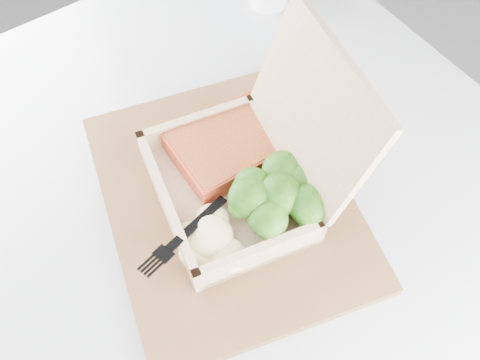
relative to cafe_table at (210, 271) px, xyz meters
The scene contains 9 objects.
floor 0.73m from the cafe_table, behind, with size 4.00×4.00×0.00m, color gray.
cafe_table is the anchor object (origin of this frame).
serving_tray 0.21m from the cafe_table, 55.25° to the left, with size 0.36×0.29×0.02m, color brown.
takeout_container 0.27m from the cafe_table, 58.90° to the left, with size 0.29×0.29×0.19m.
salmon_fillet 0.25m from the cafe_table, 100.74° to the left, with size 0.10×0.14×0.03m, color #D44329.
broccoli_pile 0.26m from the cafe_table, 28.88° to the left, with size 0.12×0.12×0.04m, color #3D7419, non-canonical shape.
mashed_potatoes 0.24m from the cafe_table, 41.40° to the right, with size 0.09×0.08×0.03m, color #D5C38A.
plastic_fork 0.25m from the cafe_table, 36.04° to the right, with size 0.02×0.14×0.02m.
receipt 0.30m from the cafe_table, 72.50° to the left, with size 0.08×0.15×0.00m, color white.
Camera 1 is at (0.68, -0.30, 1.34)m, focal length 40.00 mm.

